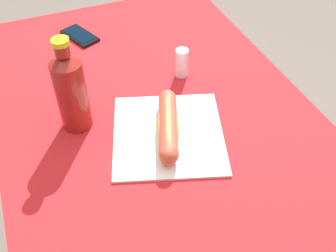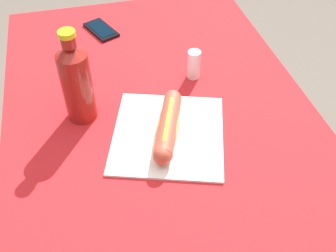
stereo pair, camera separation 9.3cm
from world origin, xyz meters
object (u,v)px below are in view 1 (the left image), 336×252
cell_phone (80,36)px  salt_shaker (182,63)px  soda_bottle (71,90)px  hot_dog (168,126)px

cell_phone → salt_shaker: bearing=36.5°
soda_bottle → cell_phone: bearing=166.4°
soda_bottle → salt_shaker: soda_bottle is taller
cell_phone → salt_shaker: salt_shaker is taller
salt_shaker → cell_phone: bearing=-143.5°
hot_dog → soda_bottle: soda_bottle is taller
soda_bottle → hot_dog: bearing=58.2°
cell_phone → salt_shaker: 0.37m
hot_dog → soda_bottle: size_ratio=0.91×
hot_dog → salt_shaker: size_ratio=2.69×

